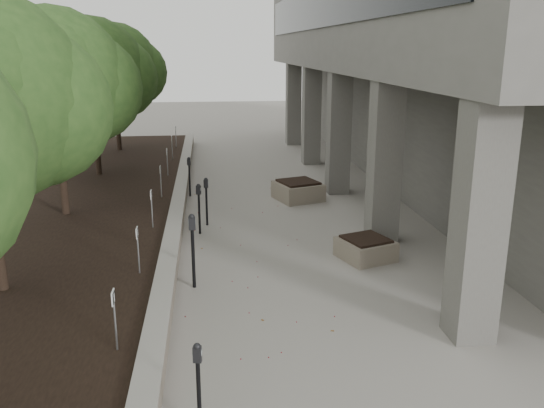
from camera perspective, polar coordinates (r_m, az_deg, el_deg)
ground at (r=8.73m, az=0.52°, el=-17.50°), size 90.00×90.00×0.00m
retaining_wall at (r=16.91m, az=-9.39°, el=-0.16°), size 0.39×26.00×0.50m
planting_bed at (r=17.51m, az=-21.48°, el=-0.68°), size 7.00×26.00×0.40m
crabapple_tree_3 at (r=15.84m, az=-20.95°, el=8.57°), size 4.60×4.00×5.44m
crabapple_tree_4 at (r=20.70m, az=-17.62°, el=10.27°), size 4.60×4.00×5.44m
crabapple_tree_5 at (r=25.62m, az=-15.55°, el=11.30°), size 4.60×4.00×5.44m
parking_sign_2 at (r=8.80m, az=-15.56°, el=-11.26°), size 0.04×0.22×0.96m
parking_sign_3 at (r=11.54m, az=-13.35°, el=-4.58°), size 0.04×0.22×0.96m
parking_sign_4 at (r=14.38m, az=-12.03°, el=-0.49°), size 0.04×0.22×0.96m
parking_sign_5 at (r=17.27m, az=-11.15°, el=2.24°), size 0.04×0.22×0.96m
parking_sign_6 at (r=20.20m, az=-10.52°, el=4.18°), size 0.04×0.22×0.96m
parking_sign_7 at (r=23.14m, az=-10.04°, el=5.63°), size 0.04×0.22×0.96m
parking_sign_8 at (r=26.10m, az=-9.68°, el=6.75°), size 0.04×0.22×0.96m
parking_meter_1 at (r=7.54m, az=-7.41°, el=-17.89°), size 0.14×0.11×1.25m
parking_meter_2 at (r=11.56m, az=-7.98°, el=-4.73°), size 0.17×0.13×1.58m
parking_meter_3 at (r=15.60m, az=-6.62°, el=0.24°), size 0.15×0.12×1.35m
parking_meter_4 at (r=14.90m, az=-7.36°, el=-0.50°), size 0.16×0.14×1.36m
parking_meter_5 at (r=18.78m, az=-8.33°, el=2.75°), size 0.14×0.11×1.32m
planter_front at (r=13.35m, az=9.43°, el=-4.41°), size 1.40×1.40×0.51m
planter_back at (r=18.27m, az=2.65°, el=1.41°), size 1.68×1.68×0.62m
berry_scatter at (r=13.18m, az=-2.58°, el=-5.61°), size 3.30×14.10×0.02m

